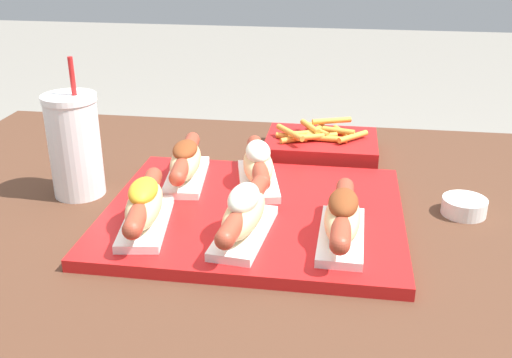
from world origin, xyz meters
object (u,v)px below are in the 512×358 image
(hot_dog_2, at_px, (342,218))
(hot_dog_0, at_px, (144,205))
(serving_tray, at_px, (254,214))
(drink_cup, at_px, (75,145))
(hot_dog_4, at_px, (258,165))
(sauce_bowl, at_px, (464,205))
(hot_dog_3, at_px, (186,162))
(hot_dog_1, at_px, (244,213))
(fries_basket, at_px, (321,145))

(hot_dog_2, bearing_deg, hot_dog_0, -179.65)
(serving_tray, relative_size, drink_cup, 1.94)
(hot_dog_4, distance_m, sauce_bowl, 0.33)
(hot_dog_3, height_order, sauce_bowl, hot_dog_3)
(hot_dog_0, distance_m, hot_dog_3, 0.17)
(hot_dog_1, bearing_deg, drink_cup, 155.55)
(serving_tray, distance_m, drink_cup, 0.31)
(hot_dog_2, bearing_deg, sauce_bowl, 37.56)
(hot_dog_3, xyz_separation_m, fries_basket, (0.21, 0.20, -0.03))
(hot_dog_1, height_order, drink_cup, drink_cup)
(hot_dog_3, bearing_deg, fries_basket, 42.80)
(drink_cup, bearing_deg, hot_dog_3, 13.24)
(hot_dog_2, bearing_deg, fries_basket, 97.10)
(hot_dog_2, xyz_separation_m, sauce_bowl, (0.19, 0.14, -0.04))
(hot_dog_2, bearing_deg, serving_tray, 149.38)
(hot_dog_1, xyz_separation_m, hot_dog_4, (-0.01, 0.18, -0.00))
(hot_dog_1, xyz_separation_m, hot_dog_2, (0.13, 0.01, -0.00))
(hot_dog_1, distance_m, drink_cup, 0.33)
(hot_dog_3, bearing_deg, hot_dog_4, 0.72)
(serving_tray, height_order, hot_dog_0, hot_dog_0)
(sauce_bowl, relative_size, drink_cup, 0.30)
(serving_tray, xyz_separation_m, hot_dog_1, (-0.00, -0.09, 0.04))
(serving_tray, distance_m, hot_dog_3, 0.16)
(hot_dog_3, relative_size, drink_cup, 0.87)
(hot_dog_4, xyz_separation_m, fries_basket, (0.09, 0.20, -0.03))
(serving_tray, height_order, hot_dog_1, hot_dog_1)
(hot_dog_3, height_order, hot_dog_4, hot_dog_4)
(serving_tray, distance_m, hot_dog_4, 0.10)
(serving_tray, height_order, fries_basket, fries_basket)
(hot_dog_4, bearing_deg, fries_basket, 64.59)
(fries_basket, bearing_deg, hot_dog_4, -115.41)
(hot_dog_0, distance_m, sauce_bowl, 0.49)
(serving_tray, xyz_separation_m, hot_dog_4, (-0.01, 0.09, 0.04))
(hot_dog_3, distance_m, hot_dog_4, 0.12)
(hot_dog_1, relative_size, hot_dog_3, 1.00)
(serving_tray, height_order, drink_cup, drink_cup)
(hot_dog_1, relative_size, drink_cup, 0.87)
(hot_dog_2, relative_size, hot_dog_4, 1.02)
(hot_dog_3, distance_m, fries_basket, 0.29)
(drink_cup, distance_m, fries_basket, 0.46)
(hot_dog_2, bearing_deg, hot_dog_4, 129.43)
(hot_dog_2, xyz_separation_m, fries_basket, (-0.05, 0.37, -0.03))
(hot_dog_0, xyz_separation_m, hot_dog_3, (0.02, 0.17, -0.00))
(hot_dog_0, xyz_separation_m, sauce_bowl, (0.46, 0.15, -0.04))
(hot_dog_2, height_order, drink_cup, drink_cup)
(hot_dog_4, distance_m, fries_basket, 0.22)
(hot_dog_0, relative_size, hot_dog_1, 1.00)
(hot_dog_3, bearing_deg, drink_cup, -166.76)
(hot_dog_2, distance_m, hot_dog_4, 0.22)
(hot_dog_0, height_order, hot_dog_3, hot_dog_0)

